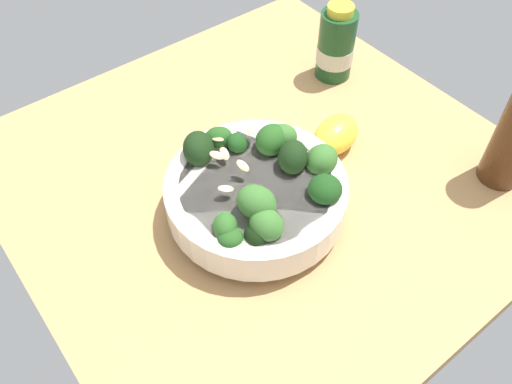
{
  "coord_description": "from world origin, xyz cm",
  "views": [
    {
      "loc": [
        37.66,
        -30.52,
        52.79
      ],
      "look_at": [
        5.1,
        -5.13,
        4.0
      ],
      "focal_mm": 37.33,
      "sensor_mm": 36.0,
      "label": 1
    }
  ],
  "objects": [
    {
      "name": "lemon_wedge",
      "position": [
        2.66,
        10.66,
        2.42
      ],
      "size": [
        6.7,
        8.53,
        4.83
      ],
      "primitive_type": "ellipsoid",
      "rotation": [
        0.0,
        0.0,
        1.78
      ],
      "color": "yellow",
      "rests_on": "ground_plane"
    },
    {
      "name": "bottle_short",
      "position": [
        -9.64,
        21.84,
        5.3
      ],
      "size": [
        5.71,
        5.71,
        11.99
      ],
      "color": "#194723",
      "rests_on": "ground_plane"
    },
    {
      "name": "bowl_of_broccoli",
      "position": [
        5.07,
        -4.9,
        4.14
      ],
      "size": [
        22.6,
        21.87,
        10.38
      ],
      "color": "silver",
      "rests_on": "ground_plane"
    },
    {
      "name": "ground_plane",
      "position": [
        0.0,
        0.0,
        -1.53
      ],
      "size": [
        64.66,
        64.66,
        3.07
      ],
      "primitive_type": "cube",
      "color": "tan"
    }
  ]
}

